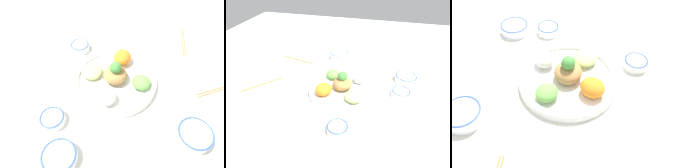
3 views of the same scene
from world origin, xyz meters
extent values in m
plane|color=silver|center=(0.00, 0.00, 0.00)|extent=(2.40, 2.40, 0.00)
cylinder|color=white|center=(0.00, 0.03, 0.01)|extent=(0.33, 0.33, 0.02)
torus|color=white|center=(0.00, 0.03, 0.03)|extent=(0.33, 0.33, 0.02)
ellipsoid|color=white|center=(0.07, -0.05, 0.04)|extent=(0.09, 0.09, 0.05)
ellipsoid|color=#6BAD4C|center=(0.08, 0.10, 0.04)|extent=(0.10, 0.10, 0.05)
ellipsoid|color=orange|center=(-0.06, 0.10, 0.05)|extent=(0.11, 0.11, 0.06)
ellipsoid|color=#B7DB7A|center=(-0.07, -0.04, 0.04)|extent=(0.12, 0.12, 0.04)
ellipsoid|color=#AD7F47|center=(0.00, 0.03, 0.05)|extent=(0.09, 0.09, 0.06)
sphere|color=#478E3D|center=(0.00, 0.03, 0.09)|extent=(0.05, 0.05, 0.05)
cylinder|color=white|center=(0.34, 0.13, 0.02)|extent=(0.12, 0.12, 0.04)
torus|color=#38569E|center=(0.34, 0.13, 0.04)|extent=(0.12, 0.12, 0.01)
cylinder|color=maroon|center=(0.34, 0.13, 0.04)|extent=(0.10, 0.10, 0.00)
cylinder|color=white|center=(0.03, -0.25, 0.02)|extent=(0.09, 0.09, 0.03)
torus|color=#38569E|center=(0.03, -0.25, 0.03)|extent=(0.09, 0.09, 0.01)
cylinder|color=#DBB251|center=(0.03, -0.25, 0.03)|extent=(0.07, 0.07, 0.00)
cylinder|color=white|center=(-0.25, -0.01, 0.02)|extent=(0.08, 0.08, 0.03)
torus|color=#38569E|center=(-0.25, -0.01, 0.03)|extent=(0.08, 0.08, 0.01)
cylinder|color=#5B3319|center=(-0.25, -0.01, 0.03)|extent=(0.07, 0.07, 0.00)
cylinder|color=white|center=(0.17, -0.28, 0.02)|extent=(0.11, 0.11, 0.04)
torus|color=#38569E|center=(0.17, -0.28, 0.03)|extent=(0.11, 0.11, 0.01)
cylinder|color=maroon|center=(0.17, -0.28, 0.03)|extent=(0.09, 0.09, 0.00)
cylinder|color=#9E6B3D|center=(0.26, 0.38, 0.00)|extent=(0.06, 0.22, 0.01)
cylinder|color=#9E6B3D|center=(0.25, 0.38, 0.00)|extent=(0.06, 0.22, 0.01)
cylinder|color=#9E6B3D|center=(-0.05, 0.45, 0.00)|extent=(0.18, 0.15, 0.01)
cylinder|color=#9E6B3D|center=(-0.04, 0.46, 0.00)|extent=(0.18, 0.15, 0.01)
cube|color=beige|center=(-0.18, -0.21, 0.00)|extent=(0.02, 0.08, 0.01)
ellipsoid|color=beige|center=(-0.19, -0.15, 0.00)|extent=(0.04, 0.05, 0.01)
camera|label=1|loc=(0.39, -0.22, 0.62)|focal=30.00mm
camera|label=2|loc=(-0.72, -0.13, 0.58)|focal=30.00mm
camera|label=3|loc=(0.11, 0.61, 0.68)|focal=42.00mm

